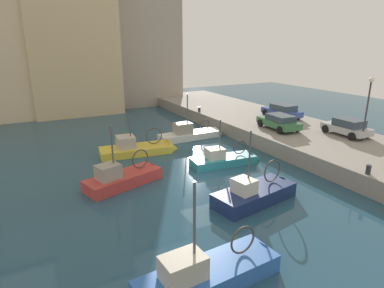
# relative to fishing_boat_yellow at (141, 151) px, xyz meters

# --- Properties ---
(water_surface) EXTENTS (80.00, 80.00, 0.00)m
(water_surface) POSITION_rel_fishing_boat_yellow_xyz_m (1.79, -7.06, -0.13)
(water_surface) COLOR navy
(water_surface) RESTS_ON ground
(quay_wall) EXTENTS (9.00, 56.00, 1.20)m
(quay_wall) POSITION_rel_fishing_boat_yellow_xyz_m (13.29, -7.06, 0.47)
(quay_wall) COLOR gray
(quay_wall) RESTS_ON ground
(fishing_boat_yellow) EXTENTS (6.44, 2.84, 3.95)m
(fishing_boat_yellow) POSITION_rel_fishing_boat_yellow_xyz_m (0.00, 0.00, 0.00)
(fishing_boat_yellow) COLOR gold
(fishing_boat_yellow) RESTS_ON ground
(fishing_boat_navy) EXTENTS (5.91, 2.71, 5.00)m
(fishing_boat_navy) POSITION_rel_fishing_boat_yellow_xyz_m (3.08, -10.84, -0.04)
(fishing_boat_navy) COLOR navy
(fishing_boat_navy) RESTS_ON ground
(fishing_boat_red) EXTENTS (5.81, 3.24, 4.67)m
(fishing_boat_red) POSITION_rel_fishing_boat_yellow_xyz_m (-2.72, -5.25, -0.01)
(fishing_boat_red) COLOR #BC3833
(fishing_boat_red) RESTS_ON ground
(fishing_boat_blue) EXTENTS (6.34, 2.07, 4.99)m
(fishing_boat_blue) POSITION_rel_fishing_boat_yellow_xyz_m (-2.51, -15.33, -0.01)
(fishing_boat_blue) COLOR #2D60B7
(fishing_boat_blue) RESTS_ON ground
(fishing_boat_white) EXTENTS (6.54, 1.94, 4.87)m
(fishing_boat_white) POSITION_rel_fishing_boat_yellow_xyz_m (5.67, 1.85, 0.02)
(fishing_boat_white) COLOR white
(fishing_boat_white) RESTS_ON ground
(fishing_boat_teal) EXTENTS (5.61, 2.23, 4.08)m
(fishing_boat_teal) POSITION_rel_fishing_boat_yellow_xyz_m (4.74, -5.27, -0.02)
(fishing_boat_teal) COLOR teal
(fishing_boat_teal) RESTS_ON ground
(parked_car_blue) EXTENTS (2.11, 4.16, 1.34)m
(parked_car_blue) POSITION_rel_fishing_boat_yellow_xyz_m (15.08, 0.59, 1.76)
(parked_car_blue) COLOR #334C9E
(parked_car_blue) RESTS_ON quay_wall
(parked_car_silver) EXTENTS (2.02, 3.83, 1.37)m
(parked_car_silver) POSITION_rel_fishing_boat_yellow_xyz_m (15.12, -6.90, 1.76)
(parked_car_silver) COLOR #B7B7BC
(parked_car_silver) RESTS_ON quay_wall
(parked_car_green) EXTENTS (2.28, 4.19, 1.30)m
(parked_car_green) POSITION_rel_fishing_boat_yellow_xyz_m (11.61, -2.83, 1.74)
(parked_car_green) COLOR #387547
(parked_car_green) RESTS_ON quay_wall
(mooring_bollard_mid) EXTENTS (0.28, 0.28, 0.55)m
(mooring_bollard_mid) POSITION_rel_fishing_boat_yellow_xyz_m (9.14, -13.06, 1.34)
(mooring_bollard_mid) COLOR #2D2D33
(mooring_bollard_mid) RESTS_ON quay_wall
(mooring_bollard_north) EXTENTS (0.28, 0.28, 0.55)m
(mooring_bollard_north) POSITION_rel_fishing_boat_yellow_xyz_m (9.14, 6.94, 1.34)
(mooring_bollard_north) COLOR #2D2D33
(mooring_bollard_north) RESTS_ON quay_wall
(quay_streetlamp) EXTENTS (0.36, 0.36, 4.83)m
(quay_streetlamp) POSITION_rel_fishing_boat_yellow_xyz_m (14.79, -8.57, 4.32)
(quay_streetlamp) COLOR #38383D
(quay_streetlamp) RESTS_ON quay_wall
(waterfront_building_west) EXTENTS (10.41, 6.70, 23.80)m
(waterfront_building_west) POSITION_rel_fishing_boat_yellow_xyz_m (-1.65, 18.66, 11.79)
(waterfront_building_west) COLOR #D1B284
(waterfront_building_west) RESTS_ON ground
(waterfront_building_west_mid) EXTENTS (9.83, 6.86, 22.55)m
(waterfront_building_west_mid) POSITION_rel_fishing_boat_yellow_xyz_m (7.88, 21.29, 11.16)
(waterfront_building_west_mid) COLOR #A39384
(waterfront_building_west_mid) RESTS_ON ground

